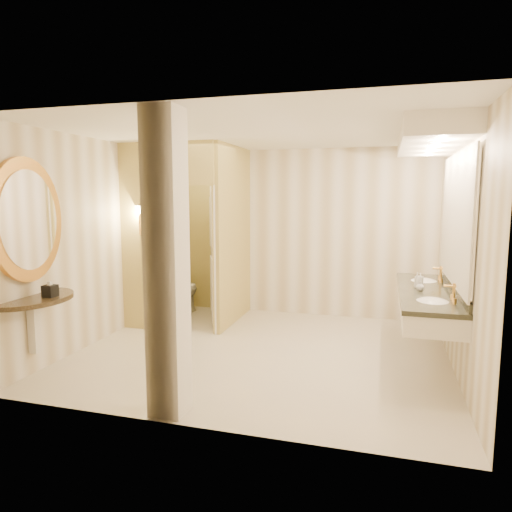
{
  "coord_description": "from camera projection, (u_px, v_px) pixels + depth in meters",
  "views": [
    {
      "loc": [
        1.45,
        -5.37,
        1.96
      ],
      "look_at": [
        -0.13,
        0.2,
        1.19
      ],
      "focal_mm": 32.0,
      "sensor_mm": 36.0,
      "label": 1
    }
  ],
  "objects": [
    {
      "name": "console_shelf",
      "position": [
        28.0,
        253.0,
        4.86
      ],
      "size": [
        1.02,
        1.02,
        1.96
      ],
      "color": "black",
      "rests_on": "floor"
    },
    {
      "name": "wall_back",
      "position": [
        294.0,
        233.0,
        7.5
      ],
      "size": [
        4.5,
        0.02,
        2.7
      ],
      "primitive_type": "cube",
      "color": "white",
      "rests_on": "floor"
    },
    {
      "name": "soap_bottle_a",
      "position": [
        420.0,
        279.0,
        5.58
      ],
      "size": [
        0.08,
        0.08,
        0.14
      ],
      "primitive_type": "imported",
      "rotation": [
        0.0,
        0.0,
        -0.34
      ],
      "color": "beige",
      "rests_on": "vanity"
    },
    {
      "name": "toilet",
      "position": [
        180.0,
        290.0,
        7.56
      ],
      "size": [
        0.5,
        0.81,
        0.8
      ],
      "primitive_type": "imported",
      "rotation": [
        0.0,
        0.0,
        3.06
      ],
      "color": "white",
      "rests_on": "floor"
    },
    {
      "name": "ceiling",
      "position": [
        262.0,
        133.0,
        5.42
      ],
      "size": [
        4.5,
        4.5,
        0.0
      ],
      "primitive_type": "plane",
      "rotation": [
        3.14,
        0.0,
        0.0
      ],
      "color": "white",
      "rests_on": "wall_back"
    },
    {
      "name": "pillar",
      "position": [
        167.0,
        266.0,
        3.98
      ],
      "size": [
        0.31,
        0.31,
        2.7
      ],
      "primitive_type": "cube",
      "color": "white",
      "rests_on": "floor"
    },
    {
      "name": "wall_sconce",
      "position": [
        139.0,
        212.0,
        6.48
      ],
      "size": [
        0.14,
        0.14,
        0.42
      ],
      "color": "gold",
      "rests_on": "toilet_closet"
    },
    {
      "name": "wall_left",
      "position": [
        103.0,
        240.0,
        6.21
      ],
      "size": [
        0.02,
        4.0,
        2.7
      ],
      "primitive_type": "cube",
      "color": "white",
      "rests_on": "floor"
    },
    {
      "name": "soap_bottle_b",
      "position": [
        420.0,
        286.0,
        5.22
      ],
      "size": [
        0.09,
        0.09,
        0.11
      ],
      "primitive_type": "imported",
      "rotation": [
        0.0,
        0.0,
        0.03
      ],
      "color": "silver",
      "rests_on": "vanity"
    },
    {
      "name": "soap_bottle_c",
      "position": [
        417.0,
        280.0,
        5.39
      ],
      "size": [
        0.07,
        0.07,
        0.18
      ],
      "primitive_type": "imported",
      "rotation": [
        0.0,
        0.0,
        0.07
      ],
      "color": "#C6B28C",
      "rests_on": "vanity"
    },
    {
      "name": "vanity",
      "position": [
        434.0,
        225.0,
        5.18
      ],
      "size": [
        0.75,
        2.38,
        2.09
      ],
      "color": "white",
      "rests_on": "floor"
    },
    {
      "name": "wall_front",
      "position": [
        197.0,
        271.0,
        3.69
      ],
      "size": [
        4.5,
        0.02,
        2.7
      ],
      "primitive_type": "cube",
      "color": "white",
      "rests_on": "floor"
    },
    {
      "name": "floor",
      "position": [
        262.0,
        351.0,
        5.77
      ],
      "size": [
        4.5,
        4.5,
        0.0
      ],
      "primitive_type": "plane",
      "color": "beige",
      "rests_on": "ground"
    },
    {
      "name": "wall_right",
      "position": [
        460.0,
        251.0,
        4.99
      ],
      "size": [
        0.02,
        4.0,
        2.7
      ],
      "primitive_type": "cube",
      "color": "white",
      "rests_on": "floor"
    },
    {
      "name": "toilet_closet",
      "position": [
        206.0,
        234.0,
        6.82
      ],
      "size": [
        1.5,
        1.55,
        2.7
      ],
      "color": "#D3C66E",
      "rests_on": "floor"
    },
    {
      "name": "tissue_box",
      "position": [
        50.0,
        291.0,
        4.91
      ],
      "size": [
        0.13,
        0.13,
        0.13
      ],
      "primitive_type": "cube",
      "rotation": [
        0.0,
        0.0,
        -0.02
      ],
      "color": "black",
      "rests_on": "console_shelf"
    }
  ]
}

